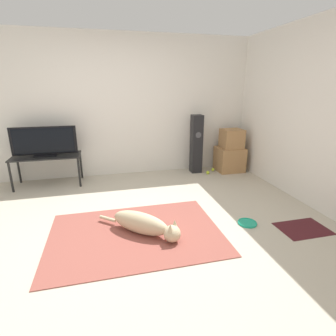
# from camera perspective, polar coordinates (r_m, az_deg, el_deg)

# --- Properties ---
(ground_plane) EXTENTS (12.00, 12.00, 0.00)m
(ground_plane) POSITION_cam_1_polar(r_m,az_deg,el_deg) (3.35, -8.39, -12.40)
(ground_plane) COLOR #BCB29E
(wall_back) EXTENTS (8.00, 0.06, 2.55)m
(wall_back) POSITION_cam_1_polar(r_m,az_deg,el_deg) (5.02, -11.54, 12.81)
(wall_back) COLOR silver
(wall_back) RESTS_ON ground_plane
(wall_right) EXTENTS (0.06, 8.00, 2.55)m
(wall_right) POSITION_cam_1_polar(r_m,az_deg,el_deg) (4.06, 30.73, 9.68)
(wall_right) COLOR silver
(wall_right) RESTS_ON ground_plane
(area_rug) EXTENTS (1.97, 1.38, 0.01)m
(area_rug) POSITION_cam_1_polar(r_m,az_deg,el_deg) (3.18, -6.98, -14.00)
(area_rug) COLOR #934C42
(area_rug) RESTS_ON ground_plane
(dog) EXTENTS (0.88, 0.78, 0.25)m
(dog) POSITION_cam_1_polar(r_m,az_deg,el_deg) (3.10, -5.12, -12.09)
(dog) COLOR beige
(dog) RESTS_ON area_rug
(frisbee) EXTENTS (0.24, 0.24, 0.03)m
(frisbee) POSITION_cam_1_polar(r_m,az_deg,el_deg) (3.51, 16.88, -11.35)
(frisbee) COLOR #199E7A
(frisbee) RESTS_ON ground_plane
(cardboard_box_lower) EXTENTS (0.51, 0.46, 0.48)m
(cardboard_box_lower) POSITION_cam_1_polar(r_m,az_deg,el_deg) (5.43, 13.23, 1.90)
(cardboard_box_lower) COLOR #A87A4C
(cardboard_box_lower) RESTS_ON ground_plane
(cardboard_box_upper) EXTENTS (0.40, 0.36, 0.37)m
(cardboard_box_upper) POSITION_cam_1_polar(r_m,az_deg,el_deg) (5.32, 13.71, 6.23)
(cardboard_box_upper) COLOR #A87A4C
(cardboard_box_upper) RESTS_ON cardboard_box_lower
(floor_speaker) EXTENTS (0.20, 0.21, 1.13)m
(floor_speaker) POSITION_cam_1_polar(r_m,az_deg,el_deg) (5.15, 6.18, 5.18)
(floor_speaker) COLOR black
(floor_speaker) RESTS_ON ground_plane
(tv_stand) EXTENTS (1.10, 0.50, 0.52)m
(tv_stand) POSITION_cam_1_polar(r_m,az_deg,el_deg) (4.91, -24.89, 1.78)
(tv_stand) COLOR black
(tv_stand) RESTS_ON ground_plane
(tv) EXTENTS (1.03, 0.20, 0.49)m
(tv) POSITION_cam_1_polar(r_m,az_deg,el_deg) (4.85, -25.34, 5.20)
(tv) COLOR black
(tv) RESTS_ON tv_stand
(tennis_ball_by_boxes) EXTENTS (0.07, 0.07, 0.07)m
(tennis_ball_by_boxes) POSITION_cam_1_polar(r_m,az_deg,el_deg) (5.17, 8.67, -0.98)
(tennis_ball_by_boxes) COLOR #C6E033
(tennis_ball_by_boxes) RESTS_ON ground_plane
(tennis_ball_near_speaker) EXTENTS (0.07, 0.07, 0.07)m
(tennis_ball_near_speaker) POSITION_cam_1_polar(r_m,az_deg,el_deg) (5.38, 9.75, -0.32)
(tennis_ball_near_speaker) COLOR #C6E033
(tennis_ball_near_speaker) RESTS_ON ground_plane
(door_mat) EXTENTS (0.59, 0.42, 0.01)m
(door_mat) POSITION_cam_1_polar(r_m,az_deg,el_deg) (3.65, 27.31, -11.62)
(door_mat) COLOR #47191E
(door_mat) RESTS_ON ground_plane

